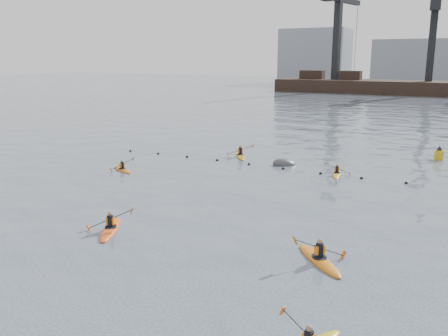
{
  "coord_description": "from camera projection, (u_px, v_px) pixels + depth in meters",
  "views": [
    {
      "loc": [
        10.74,
        -11.18,
        8.37
      ],
      "look_at": [
        -0.55,
        9.97,
        2.8
      ],
      "focal_mm": 38.0,
      "sensor_mm": 36.0,
      "label": 1
    }
  ],
  "objects": [
    {
      "name": "kayaker_2",
      "position": [
        122.0,
        169.0,
        36.15
      ],
      "size": [
        2.85,
        1.85,
        1.08
      ],
      "rotation": [
        0.0,
        0.0,
        1.09
      ],
      "color": "#C76612",
      "rests_on": "ground"
    },
    {
      "name": "kayaker_4",
      "position": [
        319.0,
        259.0,
        19.98
      ],
      "size": [
        3.0,
        3.08,
        1.39
      ],
      "rotation": [
        0.0,
        0.0,
        3.91
      ],
      "color": "orange",
      "rests_on": "ground"
    },
    {
      "name": "kayaker_0",
      "position": [
        111.0,
        228.0,
        23.56
      ],
      "size": [
        2.26,
        3.39,
        1.35
      ],
      "rotation": [
        0.0,
        0.0,
        0.49
      ],
      "color": "#E74F15",
      "rests_on": "ground"
    },
    {
      "name": "kayaker_5",
      "position": [
        240.0,
        155.0,
        41.25
      ],
      "size": [
        2.49,
        3.31,
        1.27
      ],
      "rotation": [
        0.0,
        0.0,
        0.58
      ],
      "color": "#C79117",
      "rests_on": "ground"
    },
    {
      "name": "ground",
      "position": [
        103.0,
        305.0,
        16.43
      ],
      "size": [
        400.0,
        400.0,
        0.0
      ],
      "primitive_type": "plane",
      "color": "#34434C",
      "rests_on": "ground"
    },
    {
      "name": "mooring_buoy",
      "position": [
        285.0,
        165.0,
        38.08
      ],
      "size": [
        2.46,
        2.25,
        1.4
      ],
      "primitive_type": "ellipsoid",
      "rotation": [
        0.0,
        0.21,
        0.64
      ],
      "color": "#3B3E40",
      "rests_on": "ground"
    },
    {
      "name": "nav_buoy",
      "position": [
        439.0,
        155.0,
        39.93
      ],
      "size": [
        0.75,
        0.75,
        1.36
      ],
      "color": "gold",
      "rests_on": "ground"
    },
    {
      "name": "kayaker_3",
      "position": [
        337.0,
        174.0,
        34.82
      ],
      "size": [
        1.96,
        2.93,
        1.08
      ],
      "rotation": [
        0.0,
        0.0,
        0.22
      ],
      "color": "gold",
      "rests_on": "ground"
    },
    {
      "name": "float_line",
      "position": [
        302.0,
        171.0,
        36.01
      ],
      "size": [
        33.24,
        0.73,
        0.24
      ],
      "color": "black",
      "rests_on": "ground"
    },
    {
      "name": "barge_pier",
      "position": [
        427.0,
        87.0,
        110.61
      ],
      "size": [
        72.0,
        19.3,
        29.5
      ],
      "color": "black",
      "rests_on": "ground"
    }
  ]
}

